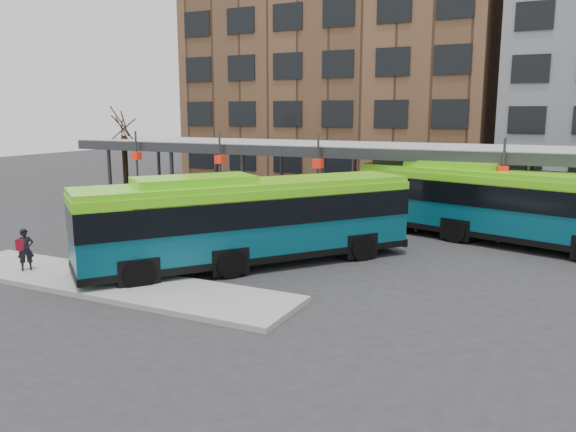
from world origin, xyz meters
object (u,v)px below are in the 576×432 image
(bus_front, at_px, (248,218))
(bus_rear, at_px, (496,202))
(pedestrian, at_px, (25,249))
(tree, at_px, (125,165))

(bus_front, height_order, bus_rear, bus_rear)
(bus_front, distance_m, pedestrian, 8.26)
(bus_front, relative_size, bus_rear, 0.90)
(tree, height_order, pedestrian, tree)
(tree, distance_m, bus_rear, 23.86)
(pedestrian, bearing_deg, bus_front, -17.13)
(bus_rear, bearing_deg, bus_front, -117.46)
(bus_rear, distance_m, pedestrian, 19.91)
(bus_rear, relative_size, pedestrian, 8.63)
(bus_rear, bearing_deg, tree, -168.69)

